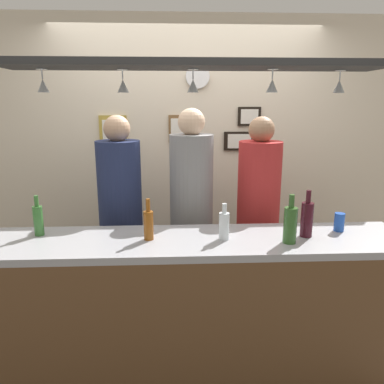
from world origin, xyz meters
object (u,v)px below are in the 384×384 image
at_px(person_middle_grey_shirt, 191,198).
at_px(bottle_wine_dark_red, 307,218).
at_px(bottle_beer_amber_tall, 149,224).
at_px(drink_can, 339,222).
at_px(bottle_beer_green_import, 38,220).
at_px(bottle_champagne_green, 290,224).
at_px(picture_frame_upper_small, 249,116).
at_px(picture_frame_caricature, 113,134).
at_px(picture_frame_lower_pair, 239,141).
at_px(wall_clock, 198,76).
at_px(person_left_navy_shirt, 120,203).
at_px(picture_frame_crest, 178,129).
at_px(person_right_red_shirt, 258,202).
at_px(bottle_soda_clear, 224,225).

bearing_deg(person_middle_grey_shirt, bottle_wine_dark_red, -43.14).
xyz_separation_m(bottle_beer_amber_tall, drink_can, (1.24, 0.09, -0.04)).
relative_size(bottle_beer_green_import, bottle_champagne_green, 0.87).
xyz_separation_m(picture_frame_upper_small, picture_frame_caricature, (-1.30, 0.00, -0.16)).
bearing_deg(picture_frame_caricature, bottle_beer_amber_tall, -73.57).
bearing_deg(picture_frame_lower_pair, wall_clock, -179.13).
distance_m(person_left_navy_shirt, picture_frame_crest, 1.03).
relative_size(bottle_wine_dark_red, picture_frame_lower_pair, 1.00).
distance_m(person_middle_grey_shirt, person_right_red_shirt, 0.54).
bearing_deg(drink_can, person_right_red_shirt, 125.99).
relative_size(picture_frame_upper_small, picture_frame_caricature, 0.65).
xyz_separation_m(person_left_navy_shirt, bottle_beer_amber_tall, (0.27, -0.66, 0.04)).
relative_size(bottle_beer_amber_tall, wall_clock, 1.18).
bearing_deg(wall_clock, bottle_wine_dark_red, -66.58).
xyz_separation_m(drink_can, picture_frame_upper_small, (-0.36, 1.31, 0.64)).
height_order(bottle_wine_dark_red, picture_frame_upper_small, picture_frame_upper_small).
bearing_deg(bottle_wine_dark_red, person_left_navy_shirt, 152.60).
bearing_deg(bottle_soda_clear, bottle_beer_green_import, 173.42).
height_order(bottle_wine_dark_red, picture_frame_lower_pair, picture_frame_lower_pair).
bearing_deg(picture_frame_lower_pair, person_left_navy_shirt, -144.94).
height_order(person_right_red_shirt, bottle_champagne_green, person_right_red_shirt).
height_order(person_right_red_shirt, wall_clock, wall_clock).
height_order(person_middle_grey_shirt, bottle_champagne_green, person_middle_grey_shirt).
relative_size(person_middle_grey_shirt, picture_frame_crest, 6.79).
distance_m(person_left_navy_shirt, person_right_red_shirt, 1.10).
bearing_deg(person_left_navy_shirt, picture_frame_caricature, 101.27).
distance_m(bottle_beer_green_import, picture_frame_lower_pair, 2.02).
bearing_deg(bottle_beer_amber_tall, person_left_navy_shirt, 111.95).
height_order(person_middle_grey_shirt, bottle_beer_green_import, person_middle_grey_shirt).
height_order(picture_frame_crest, wall_clock, wall_clock).
distance_m(bottle_wine_dark_red, picture_frame_lower_pair, 1.45).
relative_size(bottle_wine_dark_red, wall_clock, 1.36).
height_order(drink_can, wall_clock, wall_clock).
height_order(drink_can, picture_frame_lower_pair, picture_frame_lower_pair).
relative_size(picture_frame_lower_pair, wall_clock, 1.36).
height_order(person_middle_grey_shirt, picture_frame_caricature, person_middle_grey_shirt).
height_order(picture_frame_lower_pair, picture_frame_upper_small, picture_frame_upper_small).
bearing_deg(bottle_champagne_green, wall_clock, 107.23).
xyz_separation_m(picture_frame_crest, picture_frame_caricature, (-0.62, 0.00, -0.04)).
height_order(drink_can, picture_frame_caricature, picture_frame_caricature).
relative_size(bottle_beer_green_import, picture_frame_crest, 1.00).
bearing_deg(drink_can, bottle_wine_dark_red, -160.88).
bearing_deg(person_middle_grey_shirt, picture_frame_caricature, 133.59).
bearing_deg(bottle_wine_dark_red, person_right_red_shirt, 103.55).
bearing_deg(bottle_soda_clear, person_left_navy_shirt, 137.03).
height_order(bottle_beer_amber_tall, picture_frame_lower_pair, picture_frame_lower_pair).
distance_m(bottle_wine_dark_red, bottle_champagne_green, 0.17).
distance_m(drink_can, picture_frame_upper_small, 1.50).
height_order(person_middle_grey_shirt, bottle_beer_amber_tall, person_middle_grey_shirt).
xyz_separation_m(bottle_wine_dark_red, bottle_beer_amber_tall, (-0.99, -0.01, -0.02)).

